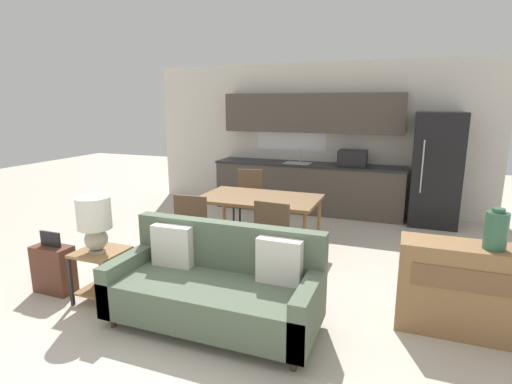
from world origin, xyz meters
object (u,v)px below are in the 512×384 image
Objects in this scene: couch at (217,287)px; credenza at (463,289)px; dining_table at (259,201)px; side_table at (102,267)px; dining_chair_far_left at (248,198)px; dining_chair_near_left at (195,229)px; vase at (496,230)px; suitcase at (54,268)px; dining_chair_near_right at (276,238)px; table_lamp at (95,220)px; refrigerator at (436,170)px.

credenza is at bearing 16.74° from couch.
side_table is (-1.02, -1.84, -0.34)m from dining_table.
dining_table is 1.64× the size of dining_chair_far_left.
credenza is at bearing 168.09° from dining_chair_near_left.
couch is at bearing -165.37° from vase.
dining_chair_far_left is (-0.51, 0.87, -0.18)m from dining_table.
dining_chair_near_left reaches higher than side_table.
vase reaches higher than suitcase.
dining_chair_near_left reaches higher than dining_table.
dining_chair_near_right is at bearing -58.88° from dining_table.
table_lamp is (-0.00, -0.04, 0.51)m from side_table.
vase is at bearing 9.88° from side_table.
credenza is at bearing 9.82° from suitcase.
vase is at bearing -26.16° from dining_table.
refrigerator is 3.09m from dining_chair_far_left.
refrigerator is at bearing 63.84° from couch.
dining_chair_far_left is (0.51, 2.71, 0.16)m from side_table.
dining_chair_near_left is at bearing -119.94° from dining_table.
dining_table is at bearing 153.84° from vase.
refrigerator is 5.23m from table_lamp.
dining_chair_far_left reaches higher than dining_table.
couch is (-1.98, -4.03, -0.57)m from refrigerator.
dining_table is 2.63m from credenza.
vase is 0.36× the size of dining_chair_near_right.
dining_table is at bearing -135.36° from refrigerator.
vase reaches higher than dining_table.
suitcase is at bearing -119.26° from dining_chair_far_left.
dining_table is 1.64× the size of dining_chair_near_left.
vase is (3.52, 0.61, 0.61)m from side_table.
table_lamp is at bearing -168.40° from credenza.
table_lamp is at bearing 39.88° from dining_chair_near_right.
refrigerator is 4.53m from couch.
couch is 2.82× the size of suitcase.
suitcase is at bearing -178.07° from couch.
suitcase is at bearing 31.30° from dining_chair_near_right.
suitcase is at bearing -171.08° from vase.
dining_chair_near_right is at bearing 168.32° from credenza.
vase reaches higher than dining_chair_near_left.
couch reaches higher than dining_table.
vase reaches higher than side_table.
vase is (0.26, -3.44, 0.05)m from refrigerator.
vase is 2.10m from dining_chair_near_right.
couch reaches higher than side_table.
couch is at bearing -116.16° from refrigerator.
refrigerator is at bearing 19.04° from dining_chair_far_left.
dining_chair_near_right reaches higher than suitcase.
couch is at bearing 81.68° from dining_chair_near_right.
couch is 1.38m from table_lamp.
dining_table is 2.53m from suitcase.
dining_chair_near_left is 1.42× the size of suitcase.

